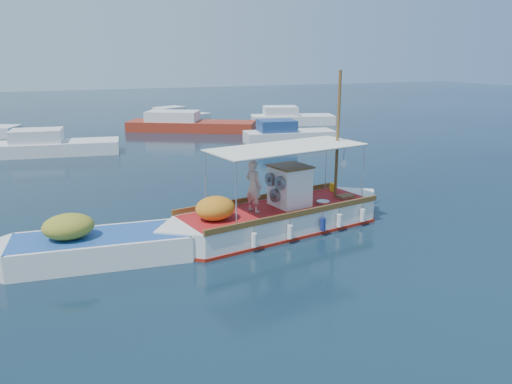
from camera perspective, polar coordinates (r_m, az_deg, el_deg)
name	(u,v)px	position (r m, az deg, el deg)	size (l,w,h in m)	color
ground	(287,225)	(18.38, 3.59, -3.74)	(160.00, 160.00, 0.00)	black
fishing_caique	(277,217)	(17.61, 2.44, -2.84)	(9.18, 3.67, 5.69)	white
dinghy	(100,249)	(15.87, -17.40, -6.19)	(7.16, 2.51, 1.75)	white
bg_boat_nw	(53,147)	(33.74, -22.18, 4.83)	(7.73, 3.42, 1.80)	silver
bg_boat_n	(188,125)	(41.58, -7.83, 7.61)	(10.35, 7.46, 1.80)	maroon
bg_boat_ne	(287,135)	(35.77, 3.55, 6.48)	(6.65, 3.15, 1.80)	silver
bg_boat_e	(290,119)	(45.40, 3.89, 8.36)	(7.77, 4.61, 1.80)	silver
bg_boat_far_n	(177,119)	(45.81, -9.05, 8.27)	(6.46, 4.51, 1.80)	silver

